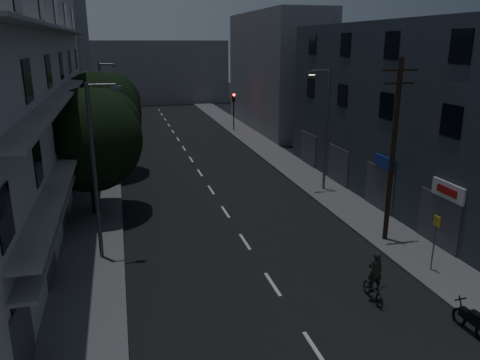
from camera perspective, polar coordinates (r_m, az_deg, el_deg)
name	(u,v)px	position (r m, az deg, el deg)	size (l,w,h in m)	color
ground	(199,171)	(36.99, -5.04, 1.08)	(160.00, 160.00, 0.00)	black
sidewalk_left	(100,177)	(36.57, -16.71, 0.37)	(3.00, 90.00, 0.15)	#565659
sidewalk_right	(288,164)	(38.85, 5.93, 1.92)	(3.00, 90.00, 0.15)	#565659
lane_markings	(187,154)	(42.98, -6.44, 3.23)	(0.15, 60.50, 0.01)	beige
building_left	(0,95)	(29.02, -27.20, 9.17)	(7.00, 36.00, 14.00)	#B6B6B1
building_right	(426,117)	(30.31, 21.69, 7.19)	(6.19, 28.00, 11.00)	#2E343E
building_far_left	(59,58)	(58.57, -21.24, 13.67)	(6.00, 20.00, 16.00)	slate
building_far_right	(276,72)	(55.23, 4.39, 13.03)	(6.00, 20.00, 13.00)	slate
building_far_end	(152,72)	(80.55, -10.64, 12.81)	(24.00, 8.00, 10.00)	slate
tree_near	(91,136)	(27.77, -17.74, 5.13)	(5.89, 5.89, 7.26)	black
tree_mid	(100,111)	(36.33, -16.73, 8.10)	(6.21, 6.21, 7.64)	black
tree_far	(100,100)	(47.27, -16.70, 9.27)	(5.49, 5.49, 6.79)	black
traffic_signal_far_right	(234,104)	(53.06, -0.77, 9.25)	(0.28, 0.37, 4.10)	black
traffic_signal_far_left	(110,110)	(49.81, -15.56, 8.18)	(0.28, 0.37, 4.10)	black
street_lamp_left_near	(96,164)	(21.59, -17.10, 1.84)	(1.51, 0.25, 8.00)	#525559
street_lamp_right	(325,124)	(31.41, 10.34, 6.71)	(1.51, 0.25, 8.00)	slate
street_lamp_left_far	(104,106)	(41.37, -16.26, 8.64)	(1.51, 0.25, 8.00)	#5A5B62
utility_pole	(393,148)	(23.76, 18.17, 3.70)	(1.80, 0.24, 9.00)	black
bus_stop_sign	(435,233)	(21.89, 22.71, -6.01)	(0.06, 0.35, 2.52)	#595B60
motorcycle	(471,321)	(18.84, 26.36, -15.14)	(0.51, 1.76, 1.13)	black
cyclist	(374,284)	(19.44, 16.02, -12.10)	(0.67, 1.66, 2.07)	black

